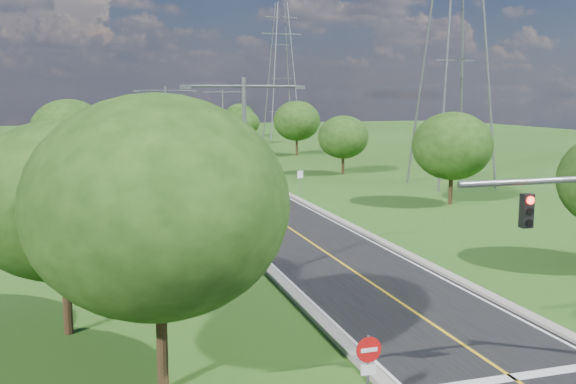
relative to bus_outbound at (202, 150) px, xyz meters
name	(u,v)px	position (x,y,z in m)	size (l,w,h in m)	color
ground	(204,171)	(-1.82, -12.38, -1.53)	(260.00, 260.00, 0.00)	#274814
road	(196,166)	(-1.82, -6.38, -1.50)	(8.00, 150.00, 0.06)	black
curb_left	(163,166)	(-6.07, -6.38, -1.42)	(0.50, 150.00, 0.22)	gray
curb_right	(228,164)	(2.43, -6.38, -1.42)	(0.50, 150.00, 0.22)	gray
do_not_enter_left	(368,361)	(-7.42, -73.90, 0.24)	(0.76, 0.11, 2.50)	slate
speed_limit_sign	(300,179)	(3.38, -34.40, 0.07)	(0.55, 0.09, 2.40)	slate
overpass	(148,123)	(-1.82, 67.62, 0.88)	(30.00, 3.00, 3.20)	gray
streetlight_near_left	(245,165)	(-7.82, -60.38, 4.42)	(5.90, 0.25, 10.00)	slate
streetlight_mid_left	(167,129)	(-7.82, -27.38, 4.42)	(5.90, 0.25, 10.00)	slate
streetlight_far_right	(223,117)	(4.18, 5.62, 4.42)	(5.90, 0.25, 10.00)	slate
power_tower_near	(455,46)	(20.18, -32.38, 12.48)	(9.00, 6.40, 28.00)	slate
power_tower_far	(281,72)	(24.18, 42.62, 12.48)	(9.00, 6.40, 28.00)	slate
tree_la	(62,200)	(-15.82, -64.38, 3.74)	(7.14, 7.14, 8.30)	black
tree_lb	(44,164)	(-17.82, -44.38, 3.12)	(6.30, 6.30, 7.33)	black
tree_lc	(69,132)	(-16.82, -22.38, 4.05)	(7.56, 7.56, 8.79)	black
tree_ld	(60,127)	(-18.82, 1.62, 3.43)	(6.72, 6.72, 7.82)	black
tree_le	(82,124)	(-16.32, 25.62, 2.81)	(5.88, 5.88, 6.84)	black
tree_lf	(158,206)	(-12.82, -70.38, 4.36)	(7.98, 7.98, 9.28)	black
tree_rb	(452,146)	(14.18, -42.38, 3.43)	(6.72, 6.72, 7.82)	black
tree_rc	(343,137)	(13.18, -20.38, 2.81)	(5.88, 5.88, 6.84)	black
tree_rd	(297,121)	(15.18, 3.62, 3.74)	(7.14, 7.14, 8.30)	black
tree_re	(245,123)	(12.68, 27.62, 2.50)	(5.46, 5.46, 6.35)	black
tree_rf	(240,116)	(16.18, 47.62, 3.12)	(6.30, 6.30, 7.33)	black
bus_outbound	(202,150)	(0.00, 0.00, 0.00)	(2.47, 10.54, 2.94)	beige
bus_inbound	(230,180)	(-2.75, -32.30, -0.08)	(2.33, 9.97, 2.78)	white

